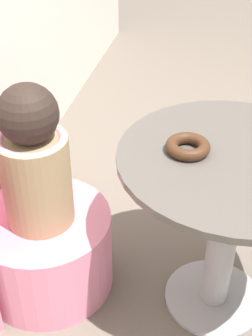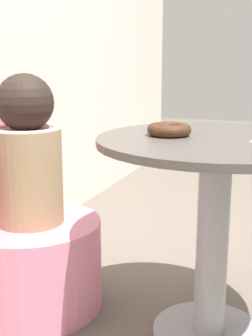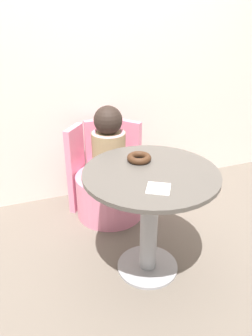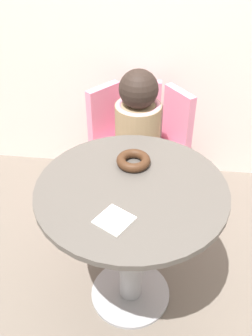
{
  "view_description": "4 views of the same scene",
  "coord_description": "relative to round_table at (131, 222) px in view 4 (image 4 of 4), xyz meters",
  "views": [
    {
      "loc": [
        -1.41,
        0.09,
        1.56
      ],
      "look_at": [
        -0.1,
        0.37,
        0.61
      ],
      "focal_mm": 50.0,
      "sensor_mm": 36.0,
      "label": 1
    },
    {
      "loc": [
        -1.6,
        -0.25,
        0.96
      ],
      "look_at": [
        -0.11,
        0.31,
        0.59
      ],
      "focal_mm": 50.0,
      "sensor_mm": 36.0,
      "label": 2
    },
    {
      "loc": [
        -0.79,
        -1.51,
        1.56
      ],
      "look_at": [
        -0.1,
        0.39,
        0.56
      ],
      "focal_mm": 35.0,
      "sensor_mm": 36.0,
      "label": 3
    },
    {
      "loc": [
        0.03,
        -1.2,
        1.74
      ],
      "look_at": [
        -0.15,
        0.29,
        0.59
      ],
      "focal_mm": 42.0,
      "sensor_mm": 36.0,
      "label": 4
    }
  ],
  "objects": [
    {
      "name": "booth_backrest",
      "position": [
        -0.04,
        0.92,
        -0.16
      ],
      "size": [
        0.64,
        0.24,
        0.72
      ],
      "color": "pink",
      "rests_on": "ground_plane"
    },
    {
      "name": "child_figure",
      "position": [
        -0.04,
        0.7,
        0.1
      ],
      "size": [
        0.26,
        0.26,
        0.56
      ],
      "color": "#937A56",
      "rests_on": "tub_chair"
    },
    {
      "name": "paper_napkin",
      "position": [
        -0.04,
        -0.19,
        0.2
      ],
      "size": [
        0.16,
        0.16,
        0.01
      ],
      "color": "white",
      "rests_on": "round_table"
    },
    {
      "name": "donut",
      "position": [
        -0.01,
        0.16,
        0.21
      ],
      "size": [
        0.15,
        0.15,
        0.04
      ],
      "color": "#3D2314",
      "rests_on": "round_table"
    },
    {
      "name": "tub_chair",
      "position": [
        -0.04,
        0.7,
        -0.34
      ],
      "size": [
        0.54,
        0.54,
        0.35
      ],
      "color": "pink",
      "rests_on": "ground_plane"
    },
    {
      "name": "ground_plane",
      "position": [
        0.09,
        0.0,
        -0.52
      ],
      "size": [
        12.0,
        12.0,
        0.0
      ],
      "primitive_type": "plane",
      "color": "#665B51"
    },
    {
      "name": "round_table",
      "position": [
        0.0,
        0.0,
        0.0
      ],
      "size": [
        0.79,
        0.79,
        0.71
      ],
      "color": "#99999E",
      "rests_on": "ground_plane"
    }
  ]
}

